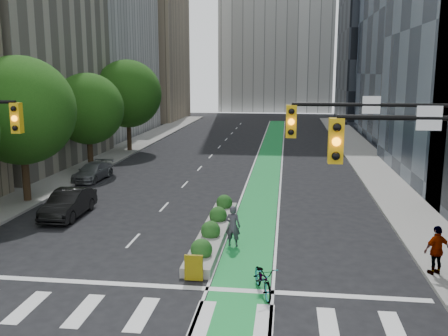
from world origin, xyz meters
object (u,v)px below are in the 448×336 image
(bicycle, at_px, (263,279))
(parked_car_left_mid, at_px, (68,204))
(cyclist, at_px, (233,226))
(pedestrian_far, at_px, (437,250))
(parked_car_left_far, at_px, (93,172))
(median_planter, at_px, (214,229))

(bicycle, bearing_deg, parked_car_left_mid, 125.71)
(cyclist, relative_size, pedestrian_far, 0.98)
(pedestrian_far, bearing_deg, parked_car_left_far, -62.04)
(median_planter, xyz_separation_m, bicycle, (2.66, -5.96, 0.19))
(parked_car_left_mid, relative_size, parked_car_left_far, 1.05)
(bicycle, relative_size, cyclist, 1.13)
(cyclist, xyz_separation_m, parked_car_left_far, (-11.74, 12.76, -0.32))
(bicycle, xyz_separation_m, pedestrian_far, (6.52, 2.25, 0.55))
(cyclist, bearing_deg, parked_car_left_far, -39.22)
(median_planter, height_order, pedestrian_far, pedestrian_far)
(median_planter, relative_size, parked_car_left_far, 2.38)
(parked_car_left_mid, bearing_deg, bicycle, -37.79)
(cyclist, distance_m, parked_car_left_far, 17.34)
(parked_car_left_mid, height_order, pedestrian_far, pedestrian_far)
(parked_car_left_far, xyz_separation_m, pedestrian_far, (19.88, -15.30, 0.49))
(median_planter, distance_m, pedestrian_far, 9.92)
(bicycle, distance_m, parked_car_left_mid, 13.80)
(median_planter, relative_size, pedestrian_far, 5.33)
(bicycle, bearing_deg, median_planter, 96.66)
(median_planter, bearing_deg, pedestrian_far, -21.97)
(parked_car_left_mid, bearing_deg, median_planter, -16.44)
(parked_car_left_far, height_order, pedestrian_far, pedestrian_far)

